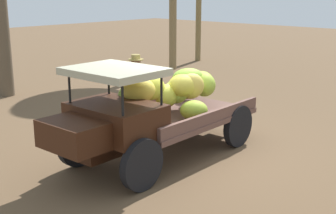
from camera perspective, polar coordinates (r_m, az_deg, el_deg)
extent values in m
plane|color=brown|center=(9.21, 2.30, -5.35)|extent=(60.00, 60.00, 0.00)
cube|color=#341A0D|center=(8.80, -0.43, -3.01)|extent=(4.01, 0.56, 0.16)
cylinder|color=black|center=(7.30, -3.25, -7.22)|extent=(0.86, 0.17, 0.86)
cylinder|color=black|center=(8.43, -11.12, -4.45)|extent=(0.86, 0.17, 0.86)
cylinder|color=black|center=(9.39, 8.72, -2.36)|extent=(0.86, 0.17, 0.86)
cylinder|color=black|center=(10.29, 1.19, -0.69)|extent=(0.86, 0.17, 0.86)
cube|color=brown|center=(9.07, 1.45, -1.28)|extent=(3.05, 1.81, 0.10)
cube|color=brown|center=(8.56, 5.59, -1.20)|extent=(3.00, 0.17, 0.22)
cube|color=brown|center=(9.54, -2.25, 0.50)|extent=(3.00, 0.17, 0.22)
cube|color=#341A0D|center=(7.80, -6.51, -1.55)|extent=(1.14, 1.55, 0.55)
cube|color=#341A0D|center=(7.26, -11.73, -3.43)|extent=(0.73, 1.08, 0.44)
cylinder|color=black|center=(6.91, -5.69, 1.10)|extent=(0.04, 0.04, 0.55)
cylinder|color=black|center=(7.88, -12.18, 2.51)|extent=(0.04, 0.04, 0.55)
cylinder|color=black|center=(7.52, -0.82, 2.28)|extent=(0.04, 0.04, 0.55)
cylinder|color=black|center=(8.42, -7.41, 3.48)|extent=(0.04, 0.04, 0.55)
cube|color=#B1AE90|center=(7.61, -6.69, 4.43)|extent=(1.26, 1.56, 0.12)
ellipsoid|color=yellow|center=(9.22, 1.70, 2.77)|extent=(0.66, 0.48, 0.48)
ellipsoid|color=gold|center=(8.81, -0.09, 1.41)|extent=(0.68, 0.46, 0.48)
ellipsoid|color=#8BB140|center=(8.51, -4.68, 1.62)|extent=(0.83, 0.77, 0.62)
ellipsoid|color=#96AB31|center=(9.93, 4.08, 3.43)|extent=(0.62, 0.51, 0.42)
ellipsoid|color=#83AD36|center=(9.37, 2.51, 3.69)|extent=(0.82, 0.72, 0.44)
ellipsoid|color=gold|center=(8.18, -3.71, 2.11)|extent=(0.85, 0.85, 0.60)
ellipsoid|color=gold|center=(8.91, 1.93, 2.68)|extent=(0.73, 0.68, 0.54)
ellipsoid|color=gold|center=(9.34, 1.07, 1.82)|extent=(0.75, 0.54, 0.42)
ellipsoid|color=#96B236|center=(9.50, 4.51, 2.80)|extent=(0.52, 0.69, 0.67)
ellipsoid|color=gold|center=(10.23, 3.05, 3.28)|extent=(0.65, 0.65, 0.45)
ellipsoid|color=gold|center=(8.97, 2.91, 2.60)|extent=(0.66, 0.62, 0.56)
ellipsoid|color=#95B032|center=(8.65, 3.25, -0.41)|extent=(0.68, 0.68, 0.40)
ellipsoid|color=#AEC847|center=(8.94, 1.00, 1.91)|extent=(0.67, 0.67, 0.54)
ellipsoid|color=gold|center=(8.53, -2.17, 2.43)|extent=(0.67, 0.56, 0.55)
cylinder|color=#3A3C4D|center=(10.60, -3.47, -0.33)|extent=(0.15, 0.15, 0.84)
cylinder|color=#3A3C4D|center=(10.41, -4.37, -0.63)|extent=(0.15, 0.15, 0.84)
cube|color=#3B3E45|center=(10.34, -3.98, 3.35)|extent=(0.43, 0.29, 0.59)
cylinder|color=#3B3E45|center=(10.34, -3.21, 3.86)|extent=(0.36, 0.35, 0.10)
cylinder|color=#3B3E45|center=(10.19, -3.91, 3.69)|extent=(0.29, 0.39, 0.10)
sphere|color=#8F6050|center=(10.27, -4.02, 5.57)|extent=(0.22, 0.22, 0.22)
cylinder|color=olive|center=(10.26, -4.03, 5.93)|extent=(0.34, 0.34, 0.02)
cylinder|color=olive|center=(10.25, -4.04, 6.26)|extent=(0.20, 0.20, 0.10)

